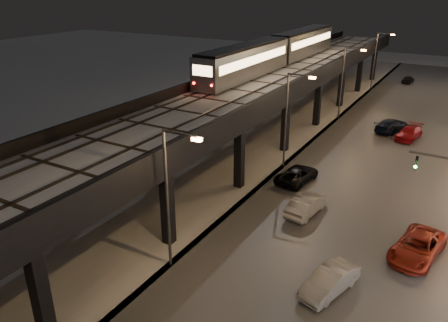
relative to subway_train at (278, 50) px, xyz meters
The scene contains 18 objects.
road_surface 21.44m from the subway_train, 35.92° to the right, with size 17.00×120.00×0.06m, color #46474D.
under_viaduct_pavement 14.48m from the subway_train, 77.83° to the right, with size 11.00×120.00×0.06m, color #9FA1A8.
elevated_viaduct 15.20m from the subway_train, 80.38° to the right, with size 9.00×100.00×6.30m.
viaduct_trackbed 14.96m from the subway_train, 80.33° to the right, with size 8.40×100.00×0.32m.
viaduct_parapet_streetside 16.19m from the subway_train, 64.85° to the right, with size 0.30×100.00×1.10m, color black.
viaduct_parapet_far 14.78m from the subway_train, 97.23° to the right, with size 0.30×100.00×1.10m, color black.
streetlight_left_1 34.69m from the subway_train, 76.49° to the right, with size 2.57×0.28×9.00m.
streetlight_left_2 17.83m from the subway_train, 62.62° to the right, with size 2.57×0.28×9.00m.
streetlight_left_3 8.98m from the subway_train, 16.62° to the left, with size 2.57×0.28×9.00m.
streetlight_left_4 22.17m from the subway_train, 68.42° to the left, with size 2.57×0.28×9.00m.
subway_train is the anchor object (origin of this frame).
car_near_white 27.61m from the subway_train, 60.99° to the right, with size 1.56×4.46×1.47m, color gray.
car_mid_silver 22.25m from the subway_train, 60.73° to the right, with size 2.25×4.88×1.36m, color black.
car_mid_dark 16.55m from the subway_train, ahead, with size 2.12×5.21×1.51m, color black.
car_far_white 32.23m from the subway_train, 67.16° to the left, with size 1.44×3.58×1.22m, color black.
car_onc_silver 36.37m from the subway_train, 61.12° to the right, with size 1.50×4.29×1.41m, color gray.
car_onc_dark 33.54m from the subway_train, 50.02° to the right, with size 2.45×5.32×1.48m, color maroon.
car_onc_white 18.61m from the subway_train, ahead, with size 1.92×4.73×1.37m, color maroon.
Camera 1 is at (13.61, -5.05, 16.60)m, focal length 35.00 mm.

